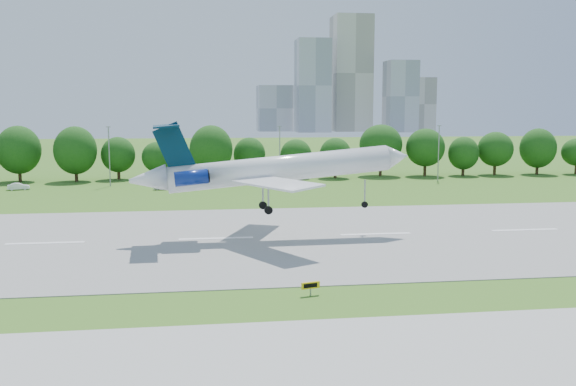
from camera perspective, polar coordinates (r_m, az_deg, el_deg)
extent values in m
plane|color=#37651A|center=(54.43, -5.68, -9.35)|extent=(600.00, 600.00, 0.00)
cube|color=gray|center=(78.68, -6.41, -4.06)|extent=(400.00, 45.00, 0.08)
cylinder|color=#382314|center=(145.88, -15.02, 1.76)|extent=(0.70, 0.70, 3.60)
sphere|color=#0E390E|center=(145.52, -15.08, 3.48)|extent=(8.40, 8.40, 8.40)
cylinder|color=#382314|center=(146.39, 0.72, 2.03)|extent=(0.70, 0.70, 3.60)
sphere|color=#0E390E|center=(146.03, 0.72, 3.75)|extent=(8.40, 8.40, 8.40)
cylinder|color=#382314|center=(157.41, 15.28, 2.15)|extent=(0.70, 0.70, 3.60)
sphere|color=#0E390E|center=(157.08, 15.33, 3.75)|extent=(8.40, 8.40, 8.40)
cylinder|color=gray|center=(135.64, -15.59, 3.10)|extent=(0.24, 0.24, 12.00)
cube|color=gray|center=(135.34, -15.69, 5.68)|extent=(0.90, 0.25, 0.18)
cylinder|color=gray|center=(135.48, -0.74, 3.37)|extent=(0.24, 0.24, 12.00)
cube|color=gray|center=(135.18, -0.74, 5.95)|extent=(0.90, 0.25, 0.18)
cylinder|color=gray|center=(144.08, 13.23, 3.42)|extent=(0.24, 0.24, 12.00)
cube|color=gray|center=(143.80, 13.31, 5.85)|extent=(0.90, 0.25, 0.18)
cube|color=#B2B2B7|center=(439.12, 2.21, 9.48)|extent=(22.00, 22.00, 62.00)
cube|color=beige|center=(460.31, 5.62, 10.48)|extent=(26.00, 26.00, 80.00)
cube|color=#B2B2B7|center=(448.54, 9.97, 8.44)|extent=(20.00, 20.00, 48.00)
cube|color=beige|center=(479.52, 11.67, 7.73)|extent=(18.00, 18.00, 38.00)
cube|color=#B2B2B7|center=(460.24, -1.20, 7.53)|extent=(24.00, 24.00, 32.00)
cylinder|color=white|center=(78.02, -0.71, 2.18)|extent=(27.46, 4.97, 5.40)
cone|color=white|center=(82.11, 9.65, 3.21)|extent=(3.35, 3.37, 3.40)
cone|color=white|center=(76.70, -12.33, 1.20)|extent=(4.79, 3.46, 3.52)
cube|color=white|center=(71.64, -1.02, 0.86)|extent=(9.63, 12.49, 0.60)
cube|color=white|center=(84.05, -2.62, 1.84)|extent=(8.47, 12.60, 0.60)
cube|color=#05273E|center=(76.42, -10.10, 3.98)|extent=(4.96, 0.78, 6.20)
cube|color=#05273E|center=(76.29, -10.82, 5.88)|extent=(3.47, 8.77, 0.44)
cylinder|color=navy|center=(74.43, -8.59, 1.35)|extent=(4.03, 1.98, 2.03)
cylinder|color=navy|center=(79.10, -8.78, 1.70)|extent=(4.03, 1.98, 2.03)
cylinder|color=gray|center=(81.13, 6.84, 0.08)|extent=(0.18, 0.18, 3.17)
cylinder|color=black|center=(81.35, 6.83, -1.03)|extent=(0.83, 0.32, 0.81)
cylinder|color=gray|center=(76.11, -1.76, -0.36)|extent=(0.22, 0.22, 3.17)
cylinder|color=black|center=(76.34, -1.75, -1.54)|extent=(1.02, 0.47, 1.00)
cylinder|color=gray|center=(80.00, -2.25, 0.02)|extent=(0.22, 0.22, 3.17)
cylinder|color=black|center=(80.22, -2.24, -1.10)|extent=(1.02, 0.47, 1.00)
cube|color=gray|center=(55.08, 2.02, -8.72)|extent=(0.13, 0.13, 0.73)
cube|color=yellow|center=(54.93, 2.02, -8.20)|extent=(1.65, 0.59, 0.57)
cube|color=black|center=(54.83, 2.07, -8.23)|extent=(1.21, 0.33, 0.36)
imported|color=white|center=(135.84, -22.84, 0.54)|extent=(4.34, 2.36, 1.36)
imported|color=white|center=(127.49, -11.16, 0.51)|extent=(3.25, 1.46, 1.09)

